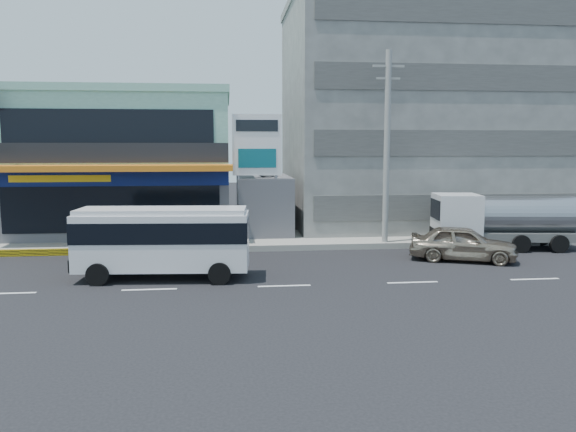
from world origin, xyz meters
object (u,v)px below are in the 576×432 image
object	(u,v)px
billboard	(257,152)
minibus	(163,237)
shop_building	(128,167)
satellite_dish	(264,176)
concrete_building	(415,118)
motorcycle_rider	(187,242)
utility_pole_near	(387,148)
sedan	(463,243)
tanker_truck	(499,220)

from	to	relation	value
billboard	minibus	distance (m)	9.16
shop_building	billboard	distance (m)	8.92
satellite_dish	minibus	xyz separation A→B (m)	(-4.64, -9.30, -1.89)
shop_building	concrete_building	xyz separation A→B (m)	(18.00, 1.05, 3.00)
motorcycle_rider	shop_building	bearing A→B (deg)	115.29
concrete_building	minibus	bearing A→B (deg)	-137.74
utility_pole_near	motorcycle_rider	world-z (taller)	utility_pole_near
motorcycle_rider	sedan	bearing A→B (deg)	-7.52
utility_pole_near	billboard	bearing A→B (deg)	164.52
concrete_building	minibus	world-z (taller)	concrete_building
satellite_dish	utility_pole_near	xyz separation A→B (m)	(6.00, -3.60, 1.57)
sedan	shop_building	bearing A→B (deg)	80.02
concrete_building	billboard	distance (m)	12.17
minibus	shop_building	bearing A→B (deg)	105.35
concrete_building	satellite_dish	xyz separation A→B (m)	(-10.00, -4.00, -3.42)
satellite_dish	motorcycle_rider	xyz separation A→B (m)	(-4.00, -5.52, -2.78)
concrete_building	billboard	size ratio (longest dim) A/B	2.32
shop_building	billboard	xyz separation A→B (m)	(7.50, -4.75, 0.93)
tanker_truck	motorcycle_rider	bearing A→B (deg)	-176.53
utility_pole_near	motorcycle_rider	size ratio (longest dim) A/B	4.13
shop_building	sedan	bearing A→B (deg)	-31.33
concrete_building	satellite_dish	size ratio (longest dim) A/B	10.67
concrete_building	utility_pole_near	bearing A→B (deg)	-117.76
sedan	minibus	bearing A→B (deg)	120.36
satellite_dish	minibus	bearing A→B (deg)	-116.51
billboard	minibus	xyz separation A→B (m)	(-4.14, -7.50, -3.24)
shop_building	minibus	world-z (taller)	shop_building
sedan	concrete_building	bearing A→B (deg)	14.47
concrete_building	utility_pole_near	size ratio (longest dim) A/B	1.60
tanker_truck	motorcycle_rider	distance (m)	15.74
minibus	tanker_truck	world-z (taller)	minibus
billboard	utility_pole_near	world-z (taller)	utility_pole_near
shop_building	tanker_truck	size ratio (longest dim) A/B	1.69
billboard	tanker_truck	distance (m)	12.97
concrete_building	tanker_truck	size ratio (longest dim) A/B	2.18
shop_building	concrete_building	size ratio (longest dim) A/B	0.77
satellite_dish	tanker_truck	size ratio (longest dim) A/B	0.20
satellite_dish	motorcycle_rider	distance (m)	7.36
tanker_truck	utility_pole_near	bearing A→B (deg)	170.34
shop_building	billboard	bearing A→B (deg)	-32.32
billboard	sedan	world-z (taller)	billboard
sedan	tanker_truck	world-z (taller)	tanker_truck
sedan	motorcycle_rider	size ratio (longest dim) A/B	1.97
tanker_truck	concrete_building	bearing A→B (deg)	101.19
shop_building	minibus	bearing A→B (deg)	-74.65
sedan	billboard	bearing A→B (deg)	80.84
satellite_dish	shop_building	bearing A→B (deg)	159.79
billboard	shop_building	bearing A→B (deg)	147.68
concrete_building	motorcycle_rider	size ratio (longest dim) A/B	6.61
motorcycle_rider	tanker_truck	bearing A→B (deg)	3.47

